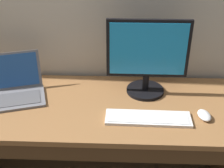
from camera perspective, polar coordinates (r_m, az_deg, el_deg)
desk at (r=1.88m, az=-4.15°, el=-8.09°), size 1.80×0.68×0.72m
laptop_space_gray at (r=1.93m, az=-17.69°, el=-0.78°), size 0.41×0.38×0.24m
external_monitor at (r=1.80m, az=6.61°, el=4.71°), size 0.48×0.23×0.47m
wired_keyboard at (r=1.68m, az=6.75°, el=-6.35°), size 0.47×0.14×0.02m
computer_mouse at (r=1.75m, az=16.86°, el=-5.61°), size 0.09×0.12×0.03m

